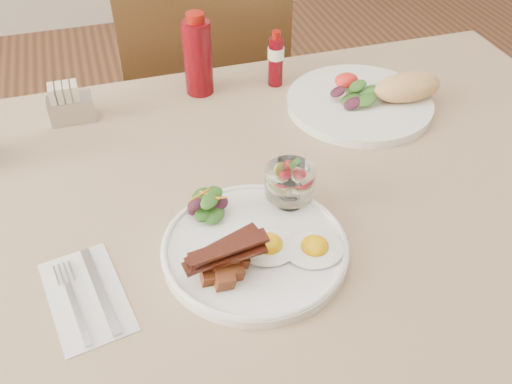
# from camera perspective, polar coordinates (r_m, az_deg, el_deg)

# --- Properties ---
(table) EXTENTS (1.33, 0.88, 0.75)m
(table) POSITION_cam_1_polar(r_m,az_deg,el_deg) (1.04, 2.40, -3.18)
(table) COLOR #53371A
(table) RESTS_ON ground
(chair_far) EXTENTS (0.42, 0.42, 0.93)m
(chair_far) POSITION_cam_1_polar(r_m,az_deg,el_deg) (1.63, -5.35, 8.82)
(chair_far) COLOR #53371A
(chair_far) RESTS_ON ground
(main_plate) EXTENTS (0.28, 0.28, 0.02)m
(main_plate) POSITION_cam_1_polar(r_m,az_deg,el_deg) (0.86, -0.11, -5.71)
(main_plate) COLOR white
(main_plate) RESTS_ON table
(fried_eggs) EXTENTS (0.17, 0.13, 0.02)m
(fried_eggs) POSITION_cam_1_polar(r_m,az_deg,el_deg) (0.84, 3.59, -5.48)
(fried_eggs) COLOR white
(fried_eggs) RESTS_ON main_plate
(bacon_potato_pile) EXTENTS (0.12, 0.07, 0.05)m
(bacon_potato_pile) POSITION_cam_1_polar(r_m,az_deg,el_deg) (0.80, -3.17, -6.90)
(bacon_potato_pile) COLOR brown
(bacon_potato_pile) RESTS_ON main_plate
(side_salad) EXTENTS (0.07, 0.07, 0.04)m
(side_salad) POSITION_cam_1_polar(r_m,az_deg,el_deg) (0.89, -4.76, -1.32)
(side_salad) COLOR #1F4913
(side_salad) RESTS_ON main_plate
(fruit_cup) EXTENTS (0.08, 0.08, 0.08)m
(fruit_cup) POSITION_cam_1_polar(r_m,az_deg,el_deg) (0.89, 3.39, 1.03)
(fruit_cup) COLOR white
(fruit_cup) RESTS_ON main_plate
(second_plate) EXTENTS (0.32, 0.30, 0.07)m
(second_plate) POSITION_cam_1_polar(r_m,az_deg,el_deg) (1.20, 11.40, 9.20)
(second_plate) COLOR white
(second_plate) RESTS_ON table
(ketchup_bottle) EXTENTS (0.07, 0.07, 0.17)m
(ketchup_bottle) POSITION_cam_1_polar(r_m,az_deg,el_deg) (1.20, -5.84, 13.34)
(ketchup_bottle) COLOR #5F050D
(ketchup_bottle) RESTS_ON table
(hot_sauce_bottle) EXTENTS (0.05, 0.05, 0.12)m
(hot_sauce_bottle) POSITION_cam_1_polar(r_m,az_deg,el_deg) (1.23, 1.98, 13.13)
(hot_sauce_bottle) COLOR #5F050D
(hot_sauce_bottle) RESTS_ON table
(sugar_caddy) EXTENTS (0.09, 0.05, 0.08)m
(sugar_caddy) POSITION_cam_1_polar(r_m,az_deg,el_deg) (1.18, -18.16, 8.26)
(sugar_caddy) COLOR #B1B1B6
(sugar_caddy) RESTS_ON table
(napkin_cutlery) EXTENTS (0.13, 0.19, 0.01)m
(napkin_cutlery) POSITION_cam_1_polar(r_m,az_deg,el_deg) (0.84, -16.51, -9.91)
(napkin_cutlery) COLOR white
(napkin_cutlery) RESTS_ON table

